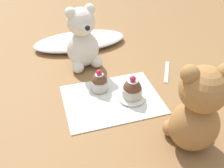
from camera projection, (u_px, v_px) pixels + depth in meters
name	position (u px, v px, depth m)	size (l,w,h in m)	color
ground_plane	(112.00, 100.00, 0.74)	(4.00, 4.00, 0.00)	olive
knitted_placemat	(112.00, 99.00, 0.74)	(0.27, 0.20, 0.01)	silver
tulle_cloth	(80.00, 41.00, 0.98)	(0.34, 0.16, 0.04)	silver
teddy_bear_cream	(83.00, 40.00, 0.82)	(0.12, 0.11, 0.20)	silver
teddy_bear_tan	(197.00, 111.00, 0.55)	(0.13, 0.12, 0.22)	#A3703D
cupcake_near_cream_bear	(99.00, 82.00, 0.75)	(0.05, 0.05, 0.07)	#B2ADA3
saucer_plate	(132.00, 97.00, 0.73)	(0.08, 0.08, 0.01)	white
cupcake_near_tan_bear	(132.00, 89.00, 0.72)	(0.05, 0.05, 0.07)	#B2ADA3
teaspoon	(167.00, 71.00, 0.85)	(0.12, 0.01, 0.01)	silver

